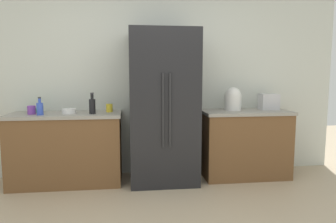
{
  "coord_description": "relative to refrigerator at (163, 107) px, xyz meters",
  "views": [
    {
      "loc": [
        -0.3,
        -2.29,
        1.36
      ],
      "look_at": [
        0.05,
        0.48,
        1.02
      ],
      "focal_mm": 32.92,
      "sensor_mm": 36.0,
      "label": 1
    }
  ],
  "objects": [
    {
      "name": "kitchen_back_panel",
      "position": [
        -0.12,
        0.41,
        0.59
      ],
      "size": [
        5.19,
        0.1,
        3.07
      ],
      "primitive_type": "cube",
      "color": "silver",
      "rests_on": "ground_plane"
    },
    {
      "name": "bottle_a",
      "position": [
        -1.46,
        -0.09,
        0.02
      ],
      "size": [
        0.07,
        0.07,
        0.21
      ],
      "color": "blue",
      "rests_on": "counter_left"
    },
    {
      "name": "bottle_b",
      "position": [
        -0.86,
        -0.05,
        0.04
      ],
      "size": [
        0.08,
        0.08,
        0.26
      ],
      "color": "black",
      "rests_on": "counter_left"
    },
    {
      "name": "bowl_b",
      "position": [
        -1.6,
        0.17,
        -0.04
      ],
      "size": [
        0.15,
        0.15,
        0.06
      ],
      "primitive_type": "cylinder",
      "color": "green",
      "rests_on": "counter_left"
    },
    {
      "name": "counter_right",
      "position": [
        1.09,
        0.06,
        -0.5
      ],
      "size": [
        1.14,
        0.61,
        0.88
      ],
      "color": "brown",
      "rests_on": "ground_plane"
    },
    {
      "name": "cup_a",
      "position": [
        -1.58,
        0.0,
        -0.01
      ],
      "size": [
        0.1,
        0.1,
        0.1
      ],
      "primitive_type": "cylinder",
      "color": "purple",
      "rests_on": "counter_left"
    },
    {
      "name": "rice_cooker",
      "position": [
        0.94,
        0.11,
        0.08
      ],
      "size": [
        0.22,
        0.22,
        0.31
      ],
      "color": "white",
      "rests_on": "counter_right"
    },
    {
      "name": "bowl_a",
      "position": [
        -1.15,
        0.01,
        -0.03
      ],
      "size": [
        0.17,
        0.17,
        0.06
      ],
      "primitive_type": "cylinder",
      "color": "white",
      "rests_on": "counter_left"
    },
    {
      "name": "refrigerator",
      "position": [
        0.0,
        0.0,
        0.0
      ],
      "size": [
        0.84,
        0.71,
        1.9
      ],
      "color": "black",
      "rests_on": "ground_plane"
    },
    {
      "name": "toaster",
      "position": [
        1.44,
        0.11,
        0.04
      ],
      "size": [
        0.24,
        0.18,
        0.21
      ],
      "primitive_type": "cube",
      "color": "silver",
      "rests_on": "counter_right"
    },
    {
      "name": "cup_b",
      "position": [
        -0.67,
        0.12,
        -0.01
      ],
      "size": [
        0.08,
        0.08,
        0.1
      ],
      "primitive_type": "cylinder",
      "color": "yellow",
      "rests_on": "counter_left"
    },
    {
      "name": "counter_left",
      "position": [
        -1.2,
        0.06,
        -0.5
      ],
      "size": [
        1.36,
        0.61,
        0.88
      ],
      "color": "brown",
      "rests_on": "ground_plane"
    }
  ]
}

